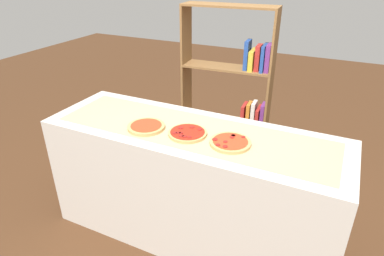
# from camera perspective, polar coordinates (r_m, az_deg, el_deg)

# --- Properties ---
(ground_plane) EXTENTS (12.00, 12.00, 0.00)m
(ground_plane) POSITION_cam_1_polar(r_m,az_deg,el_deg) (2.84, 0.00, -17.19)
(ground_plane) COLOR #4C2D19
(counter) EXTENTS (2.12, 0.69, 0.92)m
(counter) POSITION_cam_1_polar(r_m,az_deg,el_deg) (2.54, 0.00, -9.72)
(counter) COLOR beige
(counter) RESTS_ON ground_plane
(parchment_paper) EXTENTS (1.94, 0.52, 0.00)m
(parchment_paper) POSITION_cam_1_polar(r_m,az_deg,el_deg) (2.29, 0.00, -0.42)
(parchment_paper) COLOR tan
(parchment_paper) RESTS_ON counter
(pizza_plain_0) EXTENTS (0.26, 0.26, 0.02)m
(pizza_plain_0) POSITION_cam_1_polar(r_m,az_deg,el_deg) (2.34, -7.86, 0.23)
(pizza_plain_0) COLOR tan
(pizza_plain_0) RESTS_ON parchment_paper
(pizza_pepperoni_1) EXTENTS (0.26, 0.26, 0.03)m
(pizza_pepperoni_1) POSITION_cam_1_polar(r_m,az_deg,el_deg) (2.23, -0.78, -0.88)
(pizza_pepperoni_1) COLOR tan
(pizza_pepperoni_1) RESTS_ON parchment_paper
(pizza_pepperoni_2) EXTENTS (0.27, 0.27, 0.03)m
(pizza_pepperoni_2) POSITION_cam_1_polar(r_m,az_deg,el_deg) (2.13, 6.57, -2.48)
(pizza_pepperoni_2) COLOR tan
(pizza_pepperoni_2) RESTS_ON parchment_paper
(bookshelf) EXTENTS (0.85, 0.28, 1.64)m
(bookshelf) POSITION_cam_1_polar(r_m,az_deg,el_deg) (3.20, 7.59, 4.46)
(bookshelf) COLOR brown
(bookshelf) RESTS_ON ground_plane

